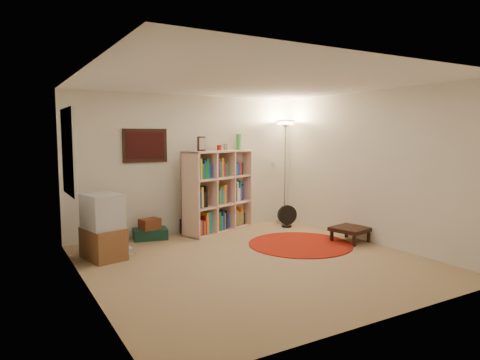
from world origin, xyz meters
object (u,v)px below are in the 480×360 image
object	(u,v)px
bookshelf	(218,192)
floor_lamp	(285,138)
floor_fan	(287,216)
side_table	(350,230)
suitcase	(150,234)
tv_stand	(103,228)

from	to	relation	value
bookshelf	floor_lamp	world-z (taller)	floor_lamp
floor_fan	side_table	distance (m)	1.48
floor_lamp	suitcase	xyz separation A→B (m)	(-2.79, 0.07, -1.63)
floor_lamp	tv_stand	distance (m)	4.02
suitcase	floor_lamp	bearing A→B (deg)	9.38
floor_lamp	tv_stand	world-z (taller)	floor_lamp
bookshelf	floor_lamp	xyz separation A→B (m)	(1.50, -0.04, 0.99)
bookshelf	suitcase	xyz separation A→B (m)	(-1.29, 0.02, -0.64)
bookshelf	side_table	world-z (taller)	bookshelf
bookshelf	side_table	xyz separation A→B (m)	(1.55, -1.84, -0.52)
suitcase	bookshelf	bearing A→B (deg)	9.71
floor_fan	tv_stand	distance (m)	3.59
tv_stand	floor_fan	bearing A→B (deg)	-7.10
bookshelf	side_table	bearing A→B (deg)	-71.35
floor_fan	bookshelf	bearing A→B (deg)	178.70
floor_fan	suitcase	xyz separation A→B (m)	(-2.61, 0.40, -0.13)
tv_stand	suitcase	xyz separation A→B (m)	(0.96, 0.80, -0.36)
tv_stand	suitcase	distance (m)	1.30
floor_lamp	tv_stand	size ratio (longest dim) A/B	2.19
suitcase	side_table	distance (m)	3.40
bookshelf	tv_stand	xyz separation A→B (m)	(-2.24, -0.77, -0.27)
suitcase	side_table	size ratio (longest dim) A/B	0.97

